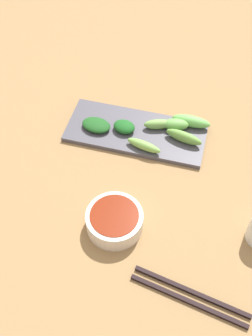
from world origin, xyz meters
TOP-DOWN VIEW (x-y plane):
  - tabletop at (0.00, 0.00)m, footprint 2.10×2.10m
  - sauce_bowl at (-0.18, -0.02)m, footprint 0.12×0.12m
  - serving_plate at (0.09, 0.00)m, footprint 0.14×0.34m
  - broccoli_leafy_0 at (0.08, 0.03)m, footprint 0.05×0.06m
  - broccoli_stalk_1 at (0.11, -0.05)m, footprint 0.04×0.07m
  - broccoli_stalk_2 at (0.08, -0.12)m, footprint 0.04×0.09m
  - broccoli_stalk_3 at (0.14, -0.13)m, footprint 0.03×0.10m
  - broccoli_leafy_4 at (0.07, 0.10)m, footprint 0.06×0.08m
  - broccoli_stalk_5 at (0.03, -0.03)m, footprint 0.04×0.09m
  - broccoli_stalk_6 at (0.12, -0.09)m, footprint 0.04×0.07m
  - chopsticks at (-0.29, -0.20)m, footprint 0.07×0.23m

SIDE VIEW (x-z plane):
  - tabletop at x=0.00m, z-range 0.00..0.02m
  - chopsticks at x=-0.29m, z-range 0.02..0.03m
  - serving_plate at x=0.09m, z-range 0.02..0.03m
  - broccoli_leafy_4 at x=0.07m, z-range 0.03..0.05m
  - broccoli_stalk_5 at x=0.03m, z-range 0.03..0.05m
  - broccoli_leafy_0 at x=0.08m, z-range 0.03..0.05m
  - sauce_bowl at x=-0.18m, z-range 0.02..0.07m
  - broccoli_stalk_1 at x=0.11m, z-range 0.03..0.06m
  - broccoli_stalk_6 at x=0.12m, z-range 0.03..0.06m
  - broccoli_stalk_2 at x=0.08m, z-range 0.03..0.06m
  - broccoli_stalk_3 at x=0.14m, z-range 0.03..0.06m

